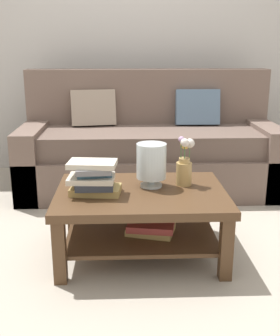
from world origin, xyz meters
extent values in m
plane|color=#ADA393|center=(0.00, 0.00, 0.00)|extent=(10.00, 10.00, 0.00)
cube|color=#BCB7B2|center=(0.00, 1.65, 1.35)|extent=(6.40, 0.12, 2.70)
cube|color=brown|center=(0.10, 0.81, 0.18)|extent=(2.26, 0.90, 0.36)
cube|color=brown|center=(0.10, 0.78, 0.46)|extent=(2.02, 0.74, 0.20)
cube|color=brown|center=(0.10, 1.16, 0.71)|extent=(2.26, 0.20, 0.70)
cube|color=brown|center=(-0.93, 0.81, 0.30)|extent=(0.20, 0.90, 0.60)
cube|color=brown|center=(1.13, 0.81, 0.30)|extent=(0.20, 0.90, 0.60)
cube|color=gray|center=(-0.41, 1.02, 0.72)|extent=(0.42, 0.24, 0.34)
cube|color=slate|center=(0.55, 1.02, 0.72)|extent=(0.40, 0.19, 0.34)
cube|color=#4C331E|center=(-0.03, -0.42, 0.40)|extent=(1.03, 0.74, 0.05)
cube|color=#4C331E|center=(-0.49, -0.74, 0.19)|extent=(0.07, 0.07, 0.37)
cube|color=#4C331E|center=(0.43, -0.74, 0.19)|extent=(0.07, 0.07, 0.37)
cube|color=#4C331E|center=(-0.49, -0.10, 0.19)|extent=(0.07, 0.07, 0.37)
cube|color=#4C331E|center=(0.43, -0.10, 0.19)|extent=(0.07, 0.07, 0.37)
cube|color=#4C331E|center=(-0.03, -0.42, 0.14)|extent=(0.91, 0.62, 0.02)
cube|color=tan|center=(0.03, -0.44, 0.17)|extent=(0.33, 0.27, 0.04)
cube|color=#993833|center=(0.03, -0.46, 0.21)|extent=(0.31, 0.25, 0.04)
cube|color=tan|center=(-0.30, -0.46, 0.44)|extent=(0.31, 0.20, 0.04)
cube|color=#2D333D|center=(-0.31, -0.47, 0.49)|extent=(0.22, 0.21, 0.04)
cube|color=beige|center=(-0.33, -0.47, 0.52)|extent=(0.28, 0.21, 0.03)
cube|color=#3D6075|center=(-0.31, -0.45, 0.55)|extent=(0.22, 0.18, 0.03)
cube|color=slate|center=(-0.31, -0.48, 0.58)|extent=(0.21, 0.18, 0.03)
cube|color=beige|center=(-0.32, -0.47, 0.61)|extent=(0.29, 0.20, 0.03)
cylinder|color=silver|center=(0.04, -0.34, 0.43)|extent=(0.14, 0.14, 0.02)
cylinder|color=silver|center=(0.04, -0.34, 0.46)|extent=(0.04, 0.04, 0.04)
cylinder|color=silver|center=(0.04, -0.34, 0.59)|extent=(0.19, 0.19, 0.22)
sphere|color=#2D333D|center=(0.01, -0.34, 0.54)|extent=(0.05, 0.05, 0.05)
sphere|color=beige|center=(0.06, -0.33, 0.54)|extent=(0.05, 0.05, 0.05)
cylinder|color=tan|center=(0.24, -0.32, 0.49)|extent=(0.10, 0.10, 0.14)
cylinder|color=tan|center=(0.24, -0.32, 0.58)|extent=(0.07, 0.07, 0.03)
cylinder|color=#426638|center=(0.28, -0.31, 0.63)|extent=(0.01, 0.01, 0.07)
sphere|color=silver|center=(0.28, -0.31, 0.69)|extent=(0.06, 0.06, 0.06)
cylinder|color=#426638|center=(0.25, -0.29, 0.63)|extent=(0.01, 0.01, 0.06)
sphere|color=gold|center=(0.25, -0.29, 0.68)|extent=(0.06, 0.06, 0.06)
cylinder|color=#426638|center=(0.22, -0.31, 0.65)|extent=(0.01, 0.01, 0.11)
sphere|color=#B28CB7|center=(0.22, -0.31, 0.72)|extent=(0.04, 0.04, 0.04)
cylinder|color=#426638|center=(0.24, -0.34, 0.64)|extent=(0.01, 0.01, 0.09)
sphere|color=silver|center=(0.24, -0.34, 0.70)|extent=(0.05, 0.05, 0.05)
camera|label=1|loc=(-0.14, -2.83, 1.27)|focal=44.89mm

